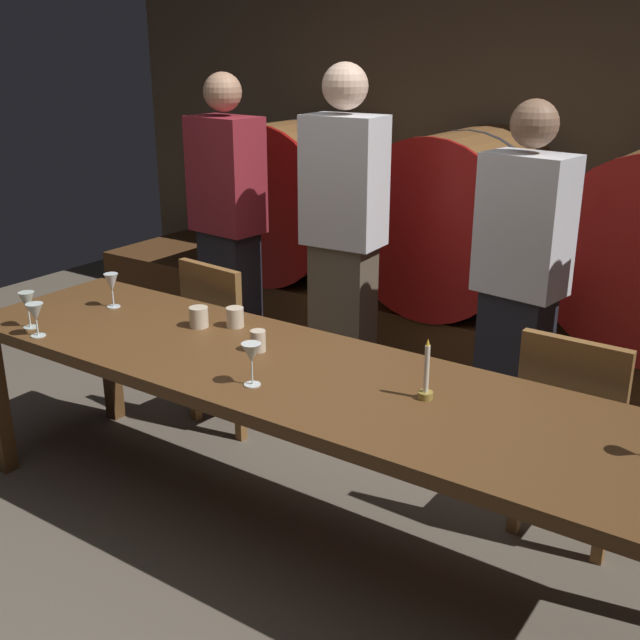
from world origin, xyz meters
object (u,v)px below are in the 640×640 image
(wine_barrel_left, at_px, (303,197))
(cup_right, at_px, (258,341))
(cup_left, at_px, (199,317))
(wine_barrel_center, at_px, (463,218))
(chair_right, at_px, (575,427))
(guest_far_left, at_px, (228,235))
(wine_glass_left, at_px, (112,284))
(chair_left, at_px, (228,335))
(candle_center, at_px, (426,382))
(wine_glass_center_right, at_px, (251,354))
(cup_center, at_px, (235,317))
(wine_glass_far_left, at_px, (27,303))
(guest_center_left, at_px, (343,245))
(guest_center_right, at_px, (520,286))
(wine_glass_center_left, at_px, (35,313))
(dining_table, at_px, (290,383))

(wine_barrel_left, xyz_separation_m, cup_right, (1.13, -1.88, -0.15))
(cup_left, bearing_deg, wine_barrel_center, 78.04)
(chair_right, xyz_separation_m, guest_far_left, (-2.05, 0.36, 0.41))
(cup_right, bearing_deg, wine_glass_left, 177.04)
(wine_barrel_center, relative_size, chair_left, 1.13)
(wine_barrel_left, xyz_separation_m, candle_center, (1.87, -1.89, -0.13))
(wine_barrel_left, relative_size, guest_far_left, 0.57)
(wine_barrel_left, bearing_deg, wine_glass_center_right, -58.49)
(cup_center, distance_m, cup_right, 0.30)
(wine_glass_far_left, bearing_deg, wine_glass_left, 77.92)
(wine_glass_far_left, bearing_deg, guest_center_left, 60.95)
(wine_barrel_center, relative_size, guest_center_right, 0.60)
(wine_barrel_left, bearing_deg, wine_glass_center_left, -82.97)
(guest_center_left, distance_m, guest_center_right, 0.89)
(cup_center, bearing_deg, guest_center_left, 88.54)
(dining_table, height_order, chair_left, chair_left)
(wine_barrel_center, distance_m, wine_glass_center_right, 2.15)
(guest_center_right, xyz_separation_m, cup_center, (-0.91, -0.91, -0.07))
(chair_left, height_order, guest_center_left, guest_center_left)
(chair_left, distance_m, wine_glass_far_left, 1.03)
(wine_glass_far_left, distance_m, cup_left, 0.72)
(chair_left, bearing_deg, guest_center_right, -153.51)
(guest_center_right, distance_m, wine_glass_center_left, 2.09)
(chair_right, height_order, candle_center, candle_center)
(guest_center_left, relative_size, guest_center_right, 1.08)
(chair_right, bearing_deg, wine_glass_center_left, 27.28)
(wine_barrel_left, relative_size, wine_glass_far_left, 6.34)
(guest_far_left, height_order, guest_center_right, guest_far_left)
(wine_glass_far_left, xyz_separation_m, cup_right, (0.96, 0.34, -0.07))
(dining_table, xyz_separation_m, chair_right, (0.89, 0.64, -0.19))
(wine_glass_left, xyz_separation_m, cup_right, (0.88, -0.05, -0.07))
(guest_center_right, xyz_separation_m, wine_glass_left, (-1.53, -1.02, 0.00))
(chair_left, distance_m, cup_right, 0.92)
(dining_table, relative_size, guest_center_right, 1.79)
(guest_far_left, height_order, wine_glass_center_right, guest_far_left)
(guest_center_right, height_order, wine_glass_left, guest_center_right)
(cup_right, bearing_deg, candle_center, -1.19)
(guest_center_left, distance_m, candle_center, 1.39)
(guest_center_right, xyz_separation_m, wine_glass_center_left, (-1.50, -1.45, -0.01))
(cup_left, bearing_deg, wine_barrel_left, 112.56)
(guest_far_left, xyz_separation_m, wine_glass_center_left, (0.10, -1.32, -0.05))
(wine_barrel_left, bearing_deg, cup_center, -62.99)
(wine_glass_center_left, bearing_deg, guest_center_right, 43.98)
(wine_barrel_left, distance_m, chair_left, 1.46)
(wine_barrel_center, height_order, chair_left, wine_barrel_center)
(chair_left, xyz_separation_m, candle_center, (1.40, -0.59, 0.32))
(guest_far_left, relative_size, guest_center_left, 0.97)
(candle_center, height_order, cup_right, candle_center)
(wine_glass_left, xyz_separation_m, wine_glass_center_right, (1.06, -0.31, 0.01))
(wine_glass_left, relative_size, wine_glass_center_left, 1.12)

